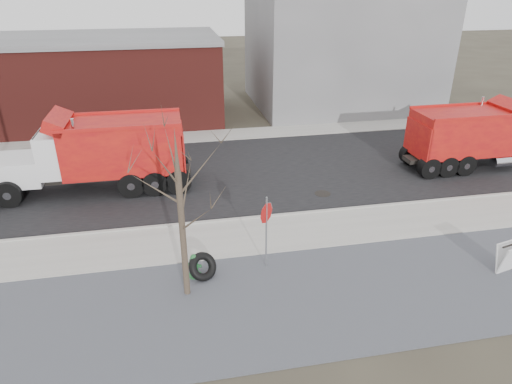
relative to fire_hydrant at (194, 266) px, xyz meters
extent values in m
plane|color=#383328|center=(2.91, 1.77, -0.37)|extent=(120.00, 120.00, 0.00)
cube|color=slate|center=(2.91, -1.73, -0.36)|extent=(60.00, 5.00, 0.03)
cube|color=#9E9B93|center=(2.91, 2.02, -0.34)|extent=(60.00, 2.50, 0.06)
cube|color=#9E9B93|center=(2.91, 3.32, -0.32)|extent=(60.00, 0.15, 0.11)
cube|color=black|center=(2.91, 8.07, -0.36)|extent=(60.00, 9.40, 0.02)
cube|color=#9E9B93|center=(2.91, 13.77, -0.34)|extent=(60.00, 2.00, 0.06)
cube|color=gray|center=(11.91, 19.77, 3.63)|extent=(12.00, 10.00, 8.00)
cube|color=maroon|center=(-7.09, 18.77, 2.13)|extent=(20.00, 8.00, 5.00)
cube|color=gray|center=(-7.09, 18.77, 4.78)|extent=(20.20, 8.20, 0.30)
cylinder|color=#382D23|center=(-0.29, -0.83, 1.63)|extent=(0.18, 0.18, 4.00)
cone|color=#382D23|center=(-0.29, -0.83, 4.23)|extent=(0.14, 0.14, 1.20)
cylinder|color=#2C753C|center=(0.00, 0.01, -0.35)|extent=(0.43, 0.43, 0.06)
cylinder|color=#2C753C|center=(0.00, 0.01, -0.05)|extent=(0.23, 0.23, 0.59)
cylinder|color=#2C753C|center=(0.00, 0.01, 0.22)|extent=(0.30, 0.30, 0.05)
sphere|color=#2C753C|center=(0.00, 0.01, 0.32)|extent=(0.24, 0.24, 0.24)
cylinder|color=#2C753C|center=(0.00, 0.01, 0.41)|extent=(0.05, 0.05, 0.06)
cylinder|color=#2C753C|center=(-0.15, 0.07, 0.04)|extent=(0.15, 0.15, 0.11)
cylinder|color=#2C753C|center=(0.16, -0.06, 0.04)|extent=(0.15, 0.15, 0.11)
cylinder|color=#2C753C|center=(-0.06, -0.15, 0.02)|extent=(0.18, 0.17, 0.15)
torus|color=black|center=(0.25, -0.10, 0.03)|extent=(1.14, 1.05, 0.90)
cylinder|color=gray|center=(2.33, 0.10, 0.90)|extent=(0.05, 0.05, 2.54)
cylinder|color=#B40D0C|center=(2.33, 0.10, 1.62)|extent=(0.50, 0.52, 0.69)
cube|color=silver|center=(9.81, -1.78, 0.15)|extent=(0.77, 0.41, 1.00)
cube|color=silver|center=(9.77, -1.57, 0.15)|extent=(0.77, 0.41, 1.00)
cube|color=black|center=(9.79, -1.67, 0.65)|extent=(0.72, 0.21, 0.05)
cube|color=black|center=(14.52, 6.62, 0.25)|extent=(7.82, 0.88, 0.20)
cube|color=silver|center=(15.63, 6.63, 1.38)|extent=(1.48, 2.12, 1.64)
cube|color=red|center=(13.33, 6.61, 1.47)|extent=(4.59, 2.24, 2.01)
cylinder|color=silver|center=(14.77, 7.49, 1.79)|extent=(0.13, 0.13, 2.19)
cylinder|color=black|center=(12.22, 7.47, 0.15)|extent=(1.01, 0.28, 1.00)
cylinder|color=black|center=(12.24, 5.72, 0.15)|extent=(1.01, 0.28, 1.00)
cube|color=black|center=(-3.71, 7.30, 0.29)|extent=(8.14, 0.91, 0.22)
cube|color=silver|center=(-6.90, 7.32, 0.84)|extent=(2.20, 1.95, 1.10)
cube|color=silver|center=(-5.00, 7.31, 1.54)|extent=(1.60, 2.30, 1.79)
cube|color=black|center=(-5.75, 7.31, 2.04)|extent=(0.06, 1.99, 0.80)
cube|color=red|center=(-2.42, 7.30, 1.64)|extent=(4.99, 2.41, 2.19)
cylinder|color=silver|center=(-4.15, 6.36, 1.99)|extent=(0.14, 0.14, 2.39)
cylinder|color=black|center=(-7.10, 6.24, 0.19)|extent=(1.10, 0.30, 1.10)
cylinder|color=black|center=(-7.09, 8.40, 0.19)|extent=(1.10, 0.30, 1.10)
cylinder|color=black|center=(-1.23, 6.34, 0.19)|extent=(1.10, 0.30, 1.10)
cylinder|color=black|center=(-1.22, 8.25, 0.19)|extent=(1.10, 0.30, 1.10)
camera|label=1|loc=(-0.38, -12.06, 8.29)|focal=32.00mm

